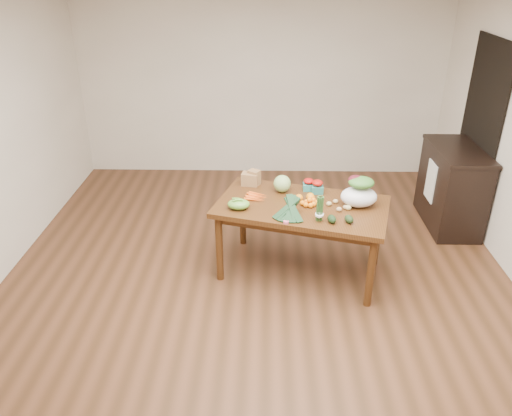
{
  "coord_description": "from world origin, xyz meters",
  "views": [
    {
      "loc": [
        0.08,
        -3.86,
        2.85
      ],
      "look_at": [
        -0.01,
        0.0,
        0.9
      ],
      "focal_mm": 35.0,
      "sensor_mm": 36.0,
      "label": 1
    }
  ],
  "objects_px": {
    "cabinet": "(452,187)",
    "mandarin_cluster": "(309,201)",
    "kale_bunch": "(289,210)",
    "cabbage": "(282,184)",
    "salad_bag": "(359,193)",
    "paper_bag": "(250,178)",
    "asparagus_bundle": "(320,209)",
    "dining_table": "(300,239)"
  },
  "relations": [
    {
      "from": "cabinet",
      "to": "mandarin_cluster",
      "type": "xyz_separation_m",
      "value": [
        -1.73,
        -1.06,
        0.32
      ]
    },
    {
      "from": "mandarin_cluster",
      "to": "kale_bunch",
      "type": "distance_m",
      "value": 0.34
    },
    {
      "from": "kale_bunch",
      "to": "cabinet",
      "type": "bearing_deg",
      "value": 49.88
    },
    {
      "from": "cabbage",
      "to": "salad_bag",
      "type": "relative_size",
      "value": 0.5
    },
    {
      "from": "cabbage",
      "to": "kale_bunch",
      "type": "distance_m",
      "value": 0.56
    },
    {
      "from": "mandarin_cluster",
      "to": "salad_bag",
      "type": "distance_m",
      "value": 0.47
    },
    {
      "from": "cabbage",
      "to": "paper_bag",
      "type": "bearing_deg",
      "value": 154.09
    },
    {
      "from": "cabinet",
      "to": "paper_bag",
      "type": "bearing_deg",
      "value": -165.36
    },
    {
      "from": "paper_bag",
      "to": "cabbage",
      "type": "height_order",
      "value": "cabbage"
    },
    {
      "from": "cabinet",
      "to": "mandarin_cluster",
      "type": "relative_size",
      "value": 5.67
    },
    {
      "from": "cabinet",
      "to": "cabbage",
      "type": "relative_size",
      "value": 5.94
    },
    {
      "from": "kale_bunch",
      "to": "asparagus_bundle",
      "type": "bearing_deg",
      "value": 3.99
    },
    {
      "from": "paper_bag",
      "to": "kale_bunch",
      "type": "xyz_separation_m",
      "value": [
        0.37,
        -0.72,
        0.0
      ]
    },
    {
      "from": "kale_bunch",
      "to": "salad_bag",
      "type": "height_order",
      "value": "salad_bag"
    },
    {
      "from": "mandarin_cluster",
      "to": "asparagus_bundle",
      "type": "relative_size",
      "value": 0.72
    },
    {
      "from": "cabinet",
      "to": "cabbage",
      "type": "xyz_separation_m",
      "value": [
        -1.98,
        -0.76,
        0.37
      ]
    },
    {
      "from": "asparagus_bundle",
      "to": "kale_bunch",
      "type": "bearing_deg",
      "value": -176.01
    },
    {
      "from": "kale_bunch",
      "to": "salad_bag",
      "type": "relative_size",
      "value": 1.17
    },
    {
      "from": "asparagus_bundle",
      "to": "salad_bag",
      "type": "relative_size",
      "value": 0.73
    },
    {
      "from": "dining_table",
      "to": "paper_bag",
      "type": "height_order",
      "value": "paper_bag"
    },
    {
      "from": "cabbage",
      "to": "salad_bag",
      "type": "xyz_separation_m",
      "value": [
        0.71,
        -0.3,
        0.05
      ]
    },
    {
      "from": "dining_table",
      "to": "kale_bunch",
      "type": "relative_size",
      "value": 3.97
    },
    {
      "from": "dining_table",
      "to": "salad_bag",
      "type": "height_order",
      "value": "salad_bag"
    },
    {
      "from": "paper_bag",
      "to": "mandarin_cluster",
      "type": "xyz_separation_m",
      "value": [
        0.57,
        -0.45,
        -0.04
      ]
    },
    {
      "from": "mandarin_cluster",
      "to": "dining_table",
      "type": "bearing_deg",
      "value": 168.6
    },
    {
      "from": "asparagus_bundle",
      "to": "cabinet",
      "type": "bearing_deg",
      "value": 55.05
    },
    {
      "from": "dining_table",
      "to": "kale_bunch",
      "type": "bearing_deg",
      "value": -100.66
    },
    {
      "from": "cabbage",
      "to": "asparagus_bundle",
      "type": "distance_m",
      "value": 0.69
    },
    {
      "from": "paper_bag",
      "to": "salad_bag",
      "type": "height_order",
      "value": "salad_bag"
    },
    {
      "from": "cabinet",
      "to": "paper_bag",
      "type": "height_order",
      "value": "cabinet"
    },
    {
      "from": "dining_table",
      "to": "salad_bag",
      "type": "xyz_separation_m",
      "value": [
        0.52,
        -0.02,
        0.51
      ]
    },
    {
      "from": "paper_bag",
      "to": "mandarin_cluster",
      "type": "distance_m",
      "value": 0.73
    },
    {
      "from": "cabinet",
      "to": "salad_bag",
      "type": "xyz_separation_m",
      "value": [
        -1.27,
        -1.06,
        0.41
      ]
    },
    {
      "from": "cabbage",
      "to": "kale_bunch",
      "type": "relative_size",
      "value": 0.43
    },
    {
      "from": "salad_bag",
      "to": "cabinet",
      "type": "bearing_deg",
      "value": 39.76
    },
    {
      "from": "mandarin_cluster",
      "to": "cabbage",
      "type": "bearing_deg",
      "value": 130.02
    },
    {
      "from": "paper_bag",
      "to": "asparagus_bundle",
      "type": "distance_m",
      "value": 1.0
    },
    {
      "from": "cabbage",
      "to": "salad_bag",
      "type": "bearing_deg",
      "value": -23.13
    },
    {
      "from": "dining_table",
      "to": "asparagus_bundle",
      "type": "distance_m",
      "value": 0.61
    },
    {
      "from": "cabbage",
      "to": "salad_bag",
      "type": "distance_m",
      "value": 0.77
    },
    {
      "from": "kale_bunch",
      "to": "asparagus_bundle",
      "type": "relative_size",
      "value": 1.6
    },
    {
      "from": "paper_bag",
      "to": "asparagus_bundle",
      "type": "bearing_deg",
      "value": -50.56
    }
  ]
}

